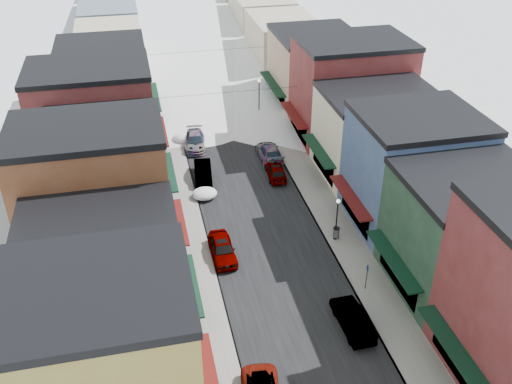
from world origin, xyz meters
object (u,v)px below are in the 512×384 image
car_dark_hatch (203,172)px  trash_can (336,233)px  car_silver_sedan (222,249)px  car_green_sedan (353,319)px  streetlamp_near (337,214)px

car_dark_hatch → trash_can: bearing=-46.9°
car_silver_sedan → car_dark_hatch: 13.17m
car_green_sedan → car_silver_sedan: bearing=-54.5°
car_green_sedan → car_dark_hatch: bearing=-74.0°
car_dark_hatch → car_green_sedan: bearing=-66.7°
car_dark_hatch → streetlamp_near: bearing=-47.6°
car_silver_sedan → streetlamp_near: (10.00, 0.14, 1.89)m
car_green_sedan → streetlamp_near: (2.33, 10.25, 1.91)m
trash_can → car_silver_sedan: bearing=-178.3°
car_green_sedan → trash_can: (2.46, 10.41, -0.14)m
car_silver_sedan → trash_can: size_ratio=4.77×
car_dark_hatch → streetlamp_near: streetlamp_near is taller
trash_can → streetlamp_near: size_ratio=0.25×
car_dark_hatch → car_green_sedan: size_ratio=1.00×
car_silver_sedan → streetlamp_near: bearing=-0.2°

